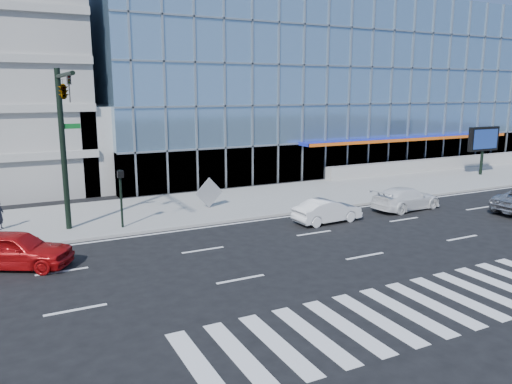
% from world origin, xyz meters
% --- Properties ---
extents(ground, '(160.00, 160.00, 0.00)m').
position_xyz_m(ground, '(0.00, 0.00, 0.00)').
color(ground, black).
rests_on(ground, ground).
extents(sidewalk, '(120.00, 8.00, 0.15)m').
position_xyz_m(sidewalk, '(0.00, 8.00, 0.07)').
color(sidewalk, gray).
rests_on(sidewalk, ground).
extents(theatre_building, '(42.00, 26.00, 15.00)m').
position_xyz_m(theatre_building, '(14.00, 26.00, 7.50)').
color(theatre_building, '#6C91B4').
rests_on(theatre_building, ground).
extents(ramp_block, '(6.00, 8.00, 6.00)m').
position_xyz_m(ramp_block, '(-6.00, 18.00, 3.00)').
color(ramp_block, gray).
rests_on(ramp_block, ground).
extents(retaining_wall, '(30.00, 0.80, 1.00)m').
position_xyz_m(retaining_wall, '(24.00, 11.60, 0.65)').
color(retaining_wall, gray).
rests_on(retaining_wall, sidewalk).
extents(traffic_signal, '(1.14, 5.74, 8.00)m').
position_xyz_m(traffic_signal, '(-11.00, 4.57, 6.16)').
color(traffic_signal, black).
rests_on(traffic_signal, sidewalk).
extents(ped_signal_post, '(0.30, 0.33, 3.00)m').
position_xyz_m(ped_signal_post, '(-8.50, 4.94, 2.14)').
color(ped_signal_post, black).
rests_on(ped_signal_post, sidewalk).
extents(marquee_sign, '(3.20, 0.43, 4.00)m').
position_xyz_m(marquee_sign, '(22.00, 7.99, 3.07)').
color(marquee_sign, black).
rests_on(marquee_sign, sidewalk).
extents(white_suv, '(4.88, 2.37, 1.37)m').
position_xyz_m(white_suv, '(7.81, 1.80, 0.68)').
color(white_suv, white).
rests_on(white_suv, ground).
extents(white_sedan, '(3.99, 1.57, 1.29)m').
position_xyz_m(white_sedan, '(1.81, 1.46, 0.65)').
color(white_sedan, silver).
rests_on(white_sedan, ground).
extents(red_sedan, '(4.82, 3.79, 1.54)m').
position_xyz_m(red_sedan, '(-13.59, 1.31, 0.77)').
color(red_sedan, '#AB0D0F').
rests_on(red_sedan, ground).
extents(pedestrian, '(0.55, 0.65, 1.52)m').
position_xyz_m(pedestrian, '(-14.11, 7.42, 0.91)').
color(pedestrian, black).
rests_on(pedestrian, sidewalk).
extents(tilted_panel, '(1.83, 0.32, 1.84)m').
position_xyz_m(tilted_panel, '(-2.85, 7.09, 1.07)').
color(tilted_panel, '#969696').
rests_on(tilted_panel, sidewalk).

